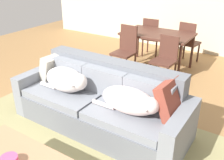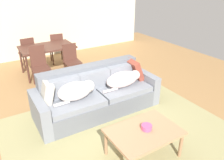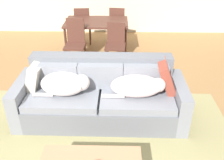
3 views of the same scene
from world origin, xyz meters
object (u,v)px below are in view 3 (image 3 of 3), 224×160
couch (101,96)px  throw_pillow_by_left_arm (35,76)px  throw_pillow_by_right_arm (167,77)px  dining_chair_far_right (117,24)px  dining_chair_near_left (75,41)px  dining_chair_near_right (116,43)px  dog_on_right_cushion (138,86)px  dining_table (97,24)px  dog_on_left_cushion (66,84)px  dining_chair_far_left (83,24)px

couch → throw_pillow_by_left_arm: (-0.93, 0.06, 0.29)m
throw_pillow_by_right_arm → dining_chair_far_right: (-0.71, 2.90, -0.14)m
dining_chair_near_left → dining_chair_far_right: dining_chair_near_left is taller
dining_chair_near_right → dining_chair_far_right: 1.20m
dog_on_right_cushion → throw_pillow_by_left_arm: throw_pillow_by_left_arm is taller
dining_chair_near_left → dining_table: bearing=60.2°
couch → throw_pillow_by_right_arm: (0.93, 0.04, 0.31)m
dining_chair_near_left → couch: bearing=-67.8°
dog_on_right_cushion → dog_on_left_cushion: bearing=179.6°
dining_table → dining_chair_far_right: dining_chair_far_right is taller
couch → dining_table: size_ratio=1.76×
dog_on_right_cushion → dining_chair_far_right: 3.13m
throw_pillow_by_left_arm → dining_table: (0.70, 2.27, 0.06)m
dog_on_right_cushion → dining_chair_far_right: bearing=95.8°
throw_pillow_by_right_arm → dining_chair_near_left: bearing=132.9°
throw_pillow_by_left_arm → dining_chair_far_right: bearing=68.1°
dog_on_left_cushion → dog_on_right_cushion: dog_on_left_cushion is taller
dog_on_right_cushion → dining_table: bearing=107.2°
couch → throw_pillow_by_right_arm: size_ratio=5.55×
throw_pillow_by_left_arm → dining_chair_near_right: size_ratio=0.43×
dining_chair_far_right → dining_chair_near_right: bearing=96.0°
throw_pillow_by_left_arm → dining_chair_near_right: 2.03m
dining_table → dining_chair_near_right: bearing=-53.8°
dining_chair_far_right → dining_table: bearing=61.0°
throw_pillow_by_right_arm → dining_table: size_ratio=0.32×
dining_chair_near_left → dog_on_right_cushion: bearing=-56.3°
dog_on_left_cushion → throw_pillow_by_right_arm: bearing=8.3°
dog_on_right_cushion → dining_chair_far_right: size_ratio=0.93×
throw_pillow_by_right_arm → throw_pillow_by_left_arm: bearing=179.6°
dog_on_left_cushion → dining_table: size_ratio=0.57×
throw_pillow_by_left_arm → throw_pillow_by_right_arm: size_ratio=0.87×
dining_chair_near_right → dining_chair_far_right: size_ratio=0.96×
dining_chair_near_left → throw_pillow_by_left_arm: bearing=-98.4°
throw_pillow_by_left_arm → dog_on_left_cushion: bearing=-23.7°
dining_chair_near_left → dining_chair_far_left: dining_chair_near_left is taller
dining_chair_near_left → throw_pillow_by_right_arm: bearing=-44.7°
dog_on_left_cushion → dining_chair_far_right: dining_chair_far_right is taller
throw_pillow_by_right_arm → dining_chair_far_right: 2.99m
dining_chair_near_left → dining_chair_far_right: bearing=58.1°
dog_on_right_cushion → throw_pillow_by_right_arm: throw_pillow_by_right_arm is taller
dining_chair_near_right → throw_pillow_by_left_arm: bearing=-119.9°
throw_pillow_by_right_arm → dining_chair_near_left: 2.28m
dining_chair_near_left → dining_chair_far_right: size_ratio=1.05×
dining_chair_far_left → throw_pillow_by_right_arm: bearing=114.2°
dining_chair_near_left → dining_chair_near_right: dining_chair_near_left is taller
throw_pillow_by_right_arm → dining_chair_far_left: dining_chair_far_left is taller
dog_on_left_cushion → dining_chair_near_left: (-0.15, 1.86, -0.10)m
throw_pillow_by_left_arm → dining_chair_far_left: bearing=83.8°
dining_table → dining_chair_far_left: bearing=123.5°
dog_on_right_cushion → dining_chair_far_left: 3.29m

